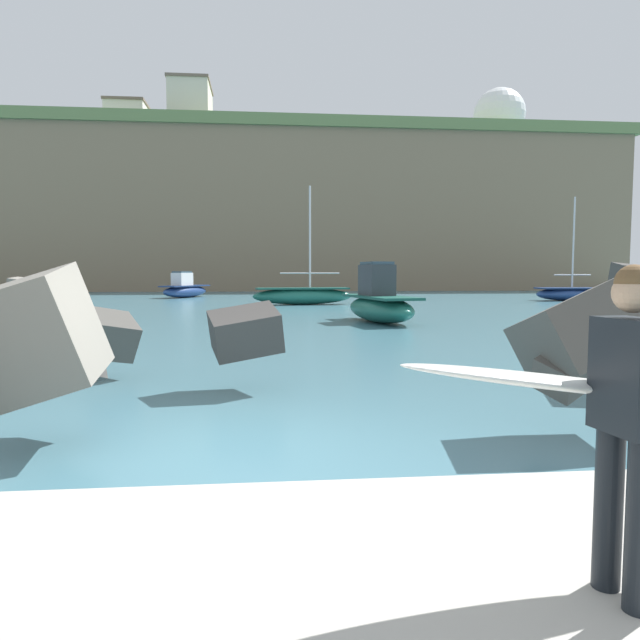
% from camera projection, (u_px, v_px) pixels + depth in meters
% --- Properties ---
extents(ground_plane, '(400.00, 400.00, 0.00)m').
position_uv_depth(ground_plane, '(220.00, 448.00, 6.68)').
color(ground_plane, '#42707F').
extents(breakwater_jetty, '(31.67, 7.85, 2.44)m').
position_uv_depth(breakwater_jetty, '(480.00, 330.00, 8.73)').
color(breakwater_jetty, gray).
rests_on(breakwater_jetty, ground).
extents(surfer_with_board, '(2.12, 1.26, 1.78)m').
position_uv_depth(surfer_with_board, '(609.00, 403.00, 3.18)').
color(surfer_with_board, black).
rests_on(surfer_with_board, walkway_path).
extents(boat_near_left, '(3.87, 5.87, 2.06)m').
position_uv_depth(boat_near_left, '(185.00, 289.00, 46.87)').
color(boat_near_left, navy).
rests_on(boat_near_left, ground).
extents(boat_near_centre, '(4.47, 1.97, 7.21)m').
position_uv_depth(boat_near_centre, '(567.00, 293.00, 41.71)').
color(boat_near_centre, navy).
rests_on(boat_near_centre, ground).
extents(boat_near_right, '(2.61, 5.53, 2.40)m').
position_uv_depth(boat_near_right, '(380.00, 303.00, 23.58)').
color(boat_near_right, '#1E6656').
rests_on(boat_near_right, ground).
extents(boat_mid_left, '(6.28, 2.12, 7.22)m').
position_uv_depth(boat_mid_left, '(303.00, 295.00, 36.50)').
color(boat_mid_left, '#1E6656').
rests_on(boat_mid_left, ground).
extents(headland_bluff, '(74.54, 37.23, 18.16)m').
position_uv_depth(headland_bluff, '(291.00, 219.00, 79.65)').
color(headland_bluff, '#847056').
rests_on(headland_bluff, ground).
extents(radar_dome, '(7.54, 7.54, 10.91)m').
position_uv_depth(radar_dome, '(499.00, 119.00, 87.94)').
color(radar_dome, silver).
rests_on(radar_dome, headland_bluff).
extents(station_building_west, '(4.75, 7.84, 4.56)m').
position_uv_depth(station_building_west, '(286.00, 143.00, 85.06)').
color(station_building_west, '#B2ADA3').
rests_on(station_building_west, headland_bluff).
extents(station_building_central, '(4.64, 7.37, 5.25)m').
position_uv_depth(station_building_central, '(191.00, 107.00, 67.92)').
color(station_building_central, beige).
rests_on(station_building_central, headland_bluff).
extents(station_building_east, '(4.84, 7.48, 4.50)m').
position_uv_depth(station_building_east, '(129.00, 124.00, 73.82)').
color(station_building_east, silver).
rests_on(station_building_east, headland_bluff).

